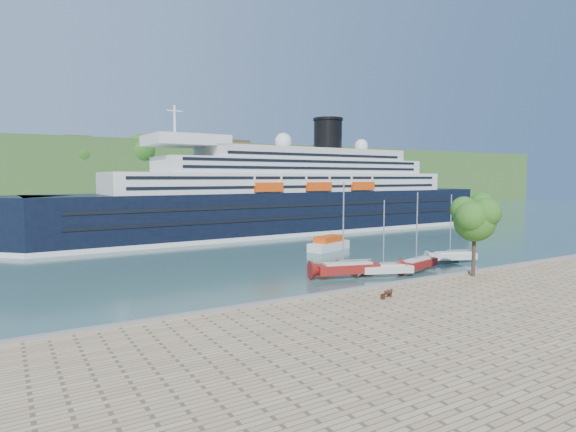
# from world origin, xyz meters

# --- Properties ---
(ground) EXTENTS (400.00, 400.00, 0.00)m
(ground) POSITION_xyz_m (0.00, 0.00, 0.00)
(ground) COLOR #305651
(ground) RESTS_ON ground
(far_hillside) EXTENTS (400.00, 50.00, 24.00)m
(far_hillside) POSITION_xyz_m (0.00, 145.00, 12.00)
(far_hillside) COLOR #366327
(far_hillside) RESTS_ON ground
(quay_coping) EXTENTS (220.00, 0.50, 0.30)m
(quay_coping) POSITION_xyz_m (0.00, -0.20, 1.15)
(quay_coping) COLOR slate
(quay_coping) RESTS_ON promenade
(cruise_ship) EXTENTS (110.99, 18.95, 24.84)m
(cruise_ship) POSITION_xyz_m (9.05, 51.88, 12.42)
(cruise_ship) COLOR black
(cruise_ship) RESTS_ON ground
(park_bench) EXTENTS (1.42, 0.86, 0.85)m
(park_bench) POSITION_xyz_m (-13.07, -3.82, 1.43)
(park_bench) COLOR #4C2415
(park_bench) RESTS_ON promenade
(promenade_tree) EXTENTS (5.90, 5.90, 9.78)m
(promenade_tree) POSITION_xyz_m (1.59, -1.50, 5.89)
(promenade_tree) COLOR #285A17
(promenade_tree) RESTS_ON promenade
(floating_pontoon) EXTENTS (17.81, 2.42, 0.40)m
(floating_pontoon) POSITION_xyz_m (3.36, 10.36, 0.20)
(floating_pontoon) COLOR slate
(floating_pontoon) RESTS_ON ground
(sailboat_white_near) EXTENTS (6.91, 4.15, 8.64)m
(sailboat_white_near) POSITION_xyz_m (-3.17, 6.84, 4.32)
(sailboat_white_near) COLOR silver
(sailboat_white_near) RESTS_ON ground
(sailboat_red) EXTENTS (7.57, 3.83, 9.42)m
(sailboat_red) POSITION_xyz_m (2.33, 7.19, 4.71)
(sailboat_red) COLOR maroon
(sailboat_red) RESTS_ON ground
(sailboat_white_far) EXTENTS (7.16, 4.23, 8.95)m
(sailboat_white_far) POSITION_xyz_m (11.01, 9.10, 4.47)
(sailboat_white_far) COLOR silver
(sailboat_white_far) RESTS_ON ground
(tender_launch) EXTENTS (8.75, 5.54, 2.29)m
(tender_launch) POSITION_xyz_m (3.18, 27.35, 1.14)
(tender_launch) COLOR #E4450D
(tender_launch) RESTS_ON ground
(sailboat_extra) EXTENTS (8.53, 4.43, 10.62)m
(sailboat_extra) POSITION_xyz_m (-7.64, 8.65, 5.31)
(sailboat_extra) COLOR maroon
(sailboat_extra) RESTS_ON ground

